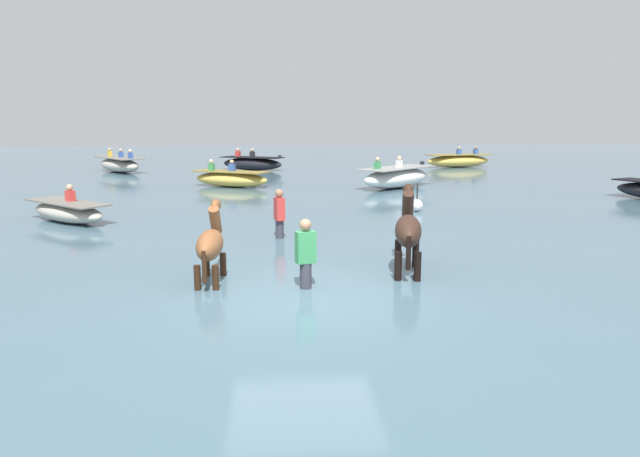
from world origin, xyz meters
The scene contains 13 objects.
ground_plane centered at (0.00, 0.00, 0.00)m, with size 120.00×120.00×0.00m, color #756B56.
water_surface centered at (0.00, 10.00, 0.22)m, with size 90.00×90.00×0.43m, color #476675.
horse_lead_dark_bay centered at (2.01, 1.30, 1.19)m, with size 0.76×1.86×2.02m.
horse_trailing_chestnut centered at (-1.58, 0.96, 1.07)m, with size 0.50×1.65×1.80m.
boat_near_starboard centered at (-6.28, 7.29, 0.72)m, with size 2.97×2.78×1.05m.
boat_far_offshore centered at (-1.83, 23.45, 0.81)m, with size 3.87×2.85×1.23m.
boat_near_port centered at (4.61, 14.61, 0.86)m, with size 4.00×3.93×1.33m.
boat_mid_channel centered at (-2.38, 15.42, 0.78)m, with size 3.58×2.59×1.15m.
boat_far_inshore centered at (10.51, 24.70, 0.82)m, with size 4.29×2.24×1.25m.
boat_mid_outer centered at (-9.02, 22.80, 0.84)m, with size 3.52×4.02×1.28m.
person_onlooker_right centered at (-0.36, 4.59, 0.87)m, with size 0.28×0.36×1.63m.
person_wading_close centered at (0.06, 0.42, 0.87)m, with size 0.36×0.28×1.63m.
channel_buoy centered at (3.93, 8.34, 0.63)m, with size 0.38×0.38×0.87m.
Camera 1 is at (-0.39, -8.81, 3.25)m, focal length 31.67 mm.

